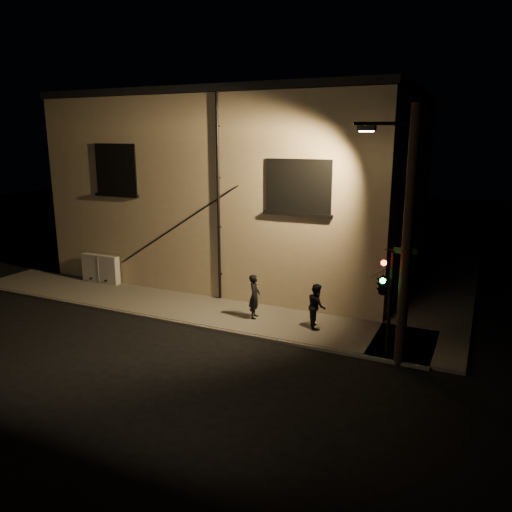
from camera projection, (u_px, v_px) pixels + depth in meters
The scene contains 8 objects.
ground at pixel (224, 332), 17.82m from camera, with size 90.00×90.00×0.00m, color black.
sidewalk at pixel (299, 299), 21.17m from camera, with size 21.00×16.00×0.12m.
building at pixel (255, 184), 25.95m from camera, with size 16.20×12.23×8.80m.
utility_cabinet at pixel (101, 269), 23.34m from camera, with size 2.00×0.34×1.32m, color #B8B5AF.
pedestrian_a at pixel (254, 296), 18.69m from camera, with size 0.61×0.40×1.69m, color black.
pedestrian_b at pixel (317, 306), 17.76m from camera, with size 0.79×0.61×1.62m, color black.
traffic_signal at pixel (384, 283), 15.17m from camera, with size 1.33×2.04×3.46m.
streetlamp_pole at pixel (405, 234), 14.46m from camera, with size 2.05×1.40×7.70m.
Camera 1 is at (8.10, -14.64, 6.80)m, focal length 35.00 mm.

